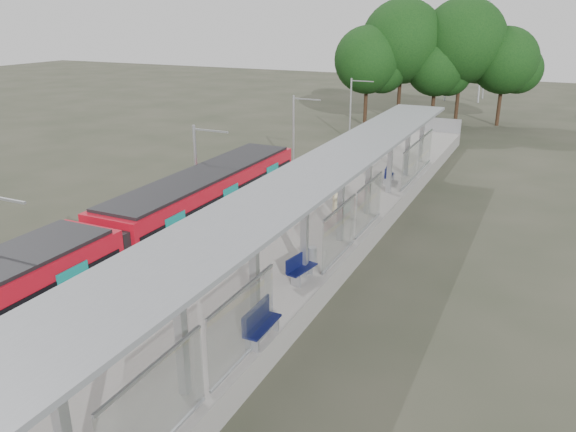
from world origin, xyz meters
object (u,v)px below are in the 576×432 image
(bench_near, at_px, (260,322))
(bench_far, at_px, (388,174))
(bench_mid, at_px, (300,267))
(train, at_px, (103,259))
(info_pillar_far, at_px, (336,200))
(litter_bin, at_px, (312,257))

(bench_near, distance_m, bench_far, 18.90)
(bench_far, bearing_deg, bench_mid, -95.99)
(train, relative_size, bench_far, 19.51)
(info_pillar_far, bearing_deg, bench_far, 105.85)
(info_pillar_far, relative_size, litter_bin, 2.00)
(bench_near, distance_m, litter_bin, 5.78)
(bench_far, bearing_deg, train, -116.62)
(train, xyz_separation_m, bench_mid, (6.51, 3.50, -0.51))
(bench_far, distance_m, info_pillar_far, 6.66)
(train, distance_m, litter_bin, 8.07)
(train, xyz_separation_m, litter_bin, (6.43, 4.83, -0.65))
(bench_near, xyz_separation_m, info_pillar_far, (-2.08, 12.26, 0.09))
(bench_mid, bearing_deg, bench_near, -72.19)
(bench_mid, relative_size, info_pillar_far, 0.96)
(bench_near, xyz_separation_m, bench_far, (-1.22, 18.86, -0.12))
(bench_mid, bearing_deg, train, -141.50)
(train, bearing_deg, bench_mid, 28.27)
(bench_near, relative_size, info_pillar_far, 1.05)
(train, xyz_separation_m, bench_far, (5.88, 17.96, -0.56))
(info_pillar_far, bearing_deg, bench_mid, -55.91)
(bench_mid, distance_m, litter_bin, 1.34)
(bench_near, xyz_separation_m, litter_bin, (-0.66, 5.73, -0.21))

